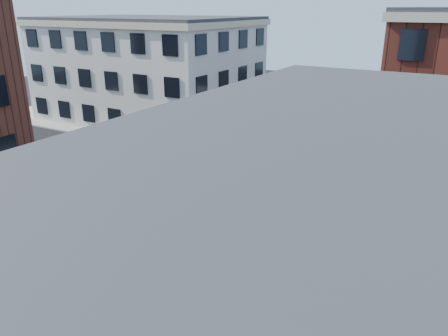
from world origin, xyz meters
TOP-DOWN VIEW (x-y plane):
  - ground at (0.00, 0.00)m, footprint 120.00×120.00m
  - sidewalk_nw at (-21.00, 21.00)m, footprint 30.00×30.00m
  - building_nw at (-19.00, 16.00)m, footprint 22.00×16.00m
  - tree_near at (7.56, 9.98)m, footprint 2.69×2.69m
  - tree_far at (7.56, 15.98)m, footprint 2.43×2.43m
  - signal_pole at (-6.72, -6.68)m, footprint 1.29×1.24m
  - box_truck at (10.70, -4.89)m, footprint 8.72×3.55m
  - traffic_cone at (-5.70, -5.70)m, footprint 0.44×0.44m

SIDE VIEW (x-z plane):
  - ground at x=0.00m, z-range 0.00..0.00m
  - sidewalk_nw at x=-21.00m, z-range 0.00..0.15m
  - traffic_cone at x=-5.70m, z-range -0.01..0.75m
  - box_truck at x=10.70m, z-range 0.08..3.93m
  - signal_pole at x=-6.72m, z-range 0.56..5.16m
  - tree_far at x=7.56m, z-range 0.84..4.91m
  - tree_near at x=7.56m, z-range 0.91..5.41m
  - building_nw at x=-19.00m, z-range 0.00..11.00m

